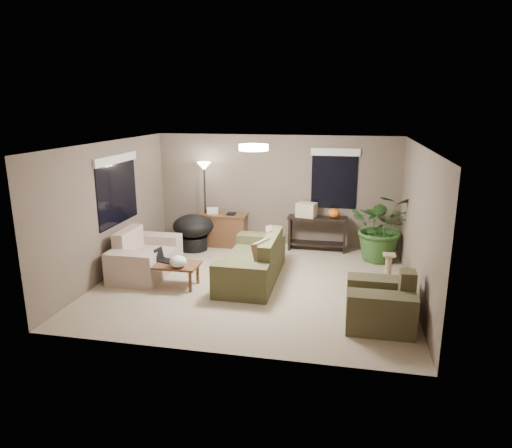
% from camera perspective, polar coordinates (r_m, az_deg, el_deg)
% --- Properties ---
extents(room_shell, '(5.50, 5.50, 5.50)m').
position_cam_1_polar(room_shell, '(8.01, -0.28, 1.03)').
color(room_shell, tan).
rests_on(room_shell, ground).
extents(main_sofa, '(0.95, 2.20, 0.85)m').
position_cam_1_polar(main_sofa, '(8.46, -0.25, -4.98)').
color(main_sofa, brown).
rests_on(main_sofa, ground).
extents(throw_pillows, '(0.38, 1.39, 0.47)m').
position_cam_1_polar(throw_pillows, '(8.30, 1.48, -2.78)').
color(throw_pillows, '#8C7251').
rests_on(throw_pillows, main_sofa).
extents(loveseat, '(0.90, 1.60, 0.85)m').
position_cam_1_polar(loveseat, '(9.01, -13.79, -4.16)').
color(loveseat, '#BEB1A2').
rests_on(loveseat, ground).
extents(armchair, '(0.95, 1.00, 0.85)m').
position_cam_1_polar(armchair, '(7.02, 15.32, -9.75)').
color(armchair, '#4A462C').
rests_on(armchair, ground).
extents(coffee_table, '(1.00, 0.55, 0.42)m').
position_cam_1_polar(coffee_table, '(8.25, -10.57, -5.29)').
color(coffee_table, brown).
rests_on(coffee_table, ground).
extents(laptop, '(0.41, 0.33, 0.24)m').
position_cam_1_polar(laptop, '(8.36, -11.43, -4.19)').
color(laptop, black).
rests_on(laptop, coffee_table).
extents(plastic_bag, '(0.32, 0.29, 0.21)m').
position_cam_1_polar(plastic_bag, '(7.99, -9.69, -4.65)').
color(plastic_bag, white).
rests_on(plastic_bag, coffee_table).
extents(desk, '(1.10, 0.50, 0.75)m').
position_cam_1_polar(desk, '(10.44, -4.08, -0.70)').
color(desk, brown).
rests_on(desk, ground).
extents(desk_papers, '(0.69, 0.29, 0.12)m').
position_cam_1_polar(desk_papers, '(10.37, -4.97, 1.59)').
color(desk_papers, silver).
rests_on(desk_papers, desk).
extents(console_table, '(1.30, 0.40, 0.75)m').
position_cam_1_polar(console_table, '(10.18, 7.66, -0.86)').
color(console_table, black).
rests_on(console_table, ground).
extents(pumpkin, '(0.31, 0.31, 0.20)m').
position_cam_1_polar(pumpkin, '(10.06, 9.72, 1.31)').
color(pumpkin, orange).
rests_on(pumpkin, console_table).
extents(cardboard_box, '(0.48, 0.40, 0.31)m').
position_cam_1_polar(cardboard_box, '(10.08, 6.33, 1.77)').
color(cardboard_box, beige).
rests_on(cardboard_box, console_table).
extents(papasan_chair, '(1.07, 1.07, 0.80)m').
position_cam_1_polar(papasan_chair, '(10.19, -7.84, -0.69)').
color(papasan_chair, black).
rests_on(papasan_chair, ground).
extents(floor_lamp, '(0.32, 0.32, 1.91)m').
position_cam_1_polar(floor_lamp, '(10.31, -6.48, 5.97)').
color(floor_lamp, black).
rests_on(floor_lamp, ground).
extents(ceiling_fixture, '(0.50, 0.50, 0.10)m').
position_cam_1_polar(ceiling_fixture, '(7.82, -0.29, 9.54)').
color(ceiling_fixture, white).
rests_on(ceiling_fixture, room_shell).
extents(houseplant, '(1.30, 1.45, 1.13)m').
position_cam_1_polar(houseplant, '(9.73, 15.48, -1.22)').
color(houseplant, '#2D5923').
rests_on(houseplant, ground).
extents(cat_scratching_post, '(0.32, 0.32, 0.50)m').
position_cam_1_polar(cat_scratching_post, '(8.78, 16.19, -5.40)').
color(cat_scratching_post, tan).
rests_on(cat_scratching_post, ground).
extents(window_left, '(0.05, 1.56, 1.33)m').
position_cam_1_polar(window_left, '(9.12, -17.00, 5.49)').
color(window_left, black).
rests_on(window_left, room_shell).
extents(window_back, '(1.06, 0.05, 1.33)m').
position_cam_1_polar(window_back, '(10.19, 9.82, 6.83)').
color(window_back, black).
rests_on(window_back, room_shell).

